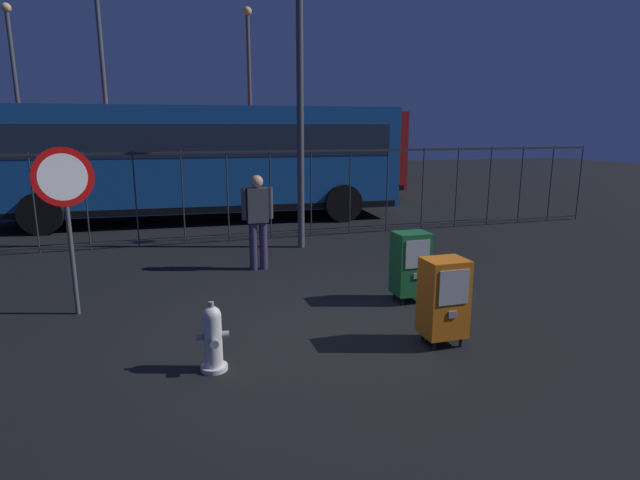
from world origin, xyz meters
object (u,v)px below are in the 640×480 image
(newspaper_box_primary, at_px, (411,263))
(street_light_far_right, at_px, (300,62))
(newspaper_box_secondary, at_px, (444,297))
(pedestrian, at_px, (258,217))
(stop_sign, at_px, (65,196))
(street_light_near_left, at_px, (249,88))
(street_light_near_right, at_px, (103,74))
(bus_near, at_px, (199,157))
(street_light_far_left, at_px, (16,87))
(fire_hydrant, at_px, (213,338))
(bus_far, at_px, (251,150))

(newspaper_box_primary, distance_m, street_light_far_right, 4.95)
(newspaper_box_primary, height_order, newspaper_box_secondary, same)
(pedestrian, bearing_deg, stop_sign, -151.23)
(newspaper_box_secondary, xyz_separation_m, street_light_near_left, (0.23, 14.54, 3.33))
(street_light_near_right, relative_size, street_light_far_right, 1.12)
(bus_near, xyz_separation_m, street_light_near_right, (-2.57, 3.91, 2.41))
(newspaper_box_primary, xyz_separation_m, newspaper_box_secondary, (-0.33, -1.47, 0.00))
(bus_near, bearing_deg, street_light_near_left, 70.11)
(newspaper_box_primary, distance_m, street_light_far_left, 16.78)
(pedestrian, relative_size, street_light_near_right, 0.23)
(pedestrian, height_order, street_light_near_left, street_light_near_left)
(bus_near, xyz_separation_m, street_light_far_left, (-5.67, 6.55, 2.13))
(street_light_far_right, bearing_deg, fire_hydrant, -114.13)
(bus_near, bearing_deg, stop_sign, -103.65)
(street_light_far_left, bearing_deg, street_light_near_right, -40.48)
(newspaper_box_primary, height_order, street_light_near_right, street_light_near_right)
(stop_sign, bearing_deg, street_light_near_left, 70.09)
(fire_hydrant, bearing_deg, street_light_far_left, 108.06)
(pedestrian, height_order, street_light_far_left, street_light_far_left)
(newspaper_box_secondary, relative_size, stop_sign, 0.46)
(fire_hydrant, distance_m, street_light_near_left, 15.13)
(street_light_far_right, bearing_deg, newspaper_box_primary, -80.66)
(newspaper_box_primary, relative_size, bus_far, 0.10)
(pedestrian, height_order, street_light_near_right, street_light_near_right)
(newspaper_box_secondary, distance_m, street_light_near_right, 14.41)
(bus_near, height_order, street_light_near_right, street_light_near_right)
(newspaper_box_secondary, height_order, street_light_near_right, street_light_near_right)
(bus_near, bearing_deg, street_light_far_right, -62.97)
(bus_near, xyz_separation_m, bus_far, (1.99, 3.59, 0.00))
(bus_far, bearing_deg, street_light_near_left, 86.89)
(fire_hydrant, bearing_deg, newspaper_box_secondary, -2.39)
(newspaper_box_secondary, distance_m, street_light_near_left, 14.92)
(fire_hydrant, height_order, newspaper_box_primary, newspaper_box_primary)
(newspaper_box_secondary, xyz_separation_m, pedestrian, (-1.46, 3.80, 0.38))
(street_light_far_left, height_order, street_light_far_right, street_light_far_left)
(pedestrian, distance_m, street_light_near_right, 10.39)
(newspaper_box_primary, xyz_separation_m, street_light_near_left, (-0.09, 13.07, 3.33))
(newspaper_box_primary, bearing_deg, street_light_far_right, 99.34)
(street_light_far_left, relative_size, street_light_far_right, 1.04)
(newspaper_box_secondary, height_order, street_light_near_left, street_light_near_left)
(bus_far, relative_size, street_light_far_right, 1.69)
(street_light_far_right, bearing_deg, stop_sign, -142.95)
(newspaper_box_secondary, xyz_separation_m, bus_far, (-0.06, 12.87, 1.14))
(fire_hydrant, xyz_separation_m, bus_far, (2.54, 12.76, 1.36))
(fire_hydrant, distance_m, pedestrian, 3.91)
(newspaper_box_primary, xyz_separation_m, pedestrian, (-1.78, 2.33, 0.38))
(stop_sign, bearing_deg, street_light_near_right, 92.20)
(fire_hydrant, height_order, pedestrian, pedestrian)
(street_light_near_left, bearing_deg, street_light_far_left, 170.81)
(fire_hydrant, distance_m, stop_sign, 2.99)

